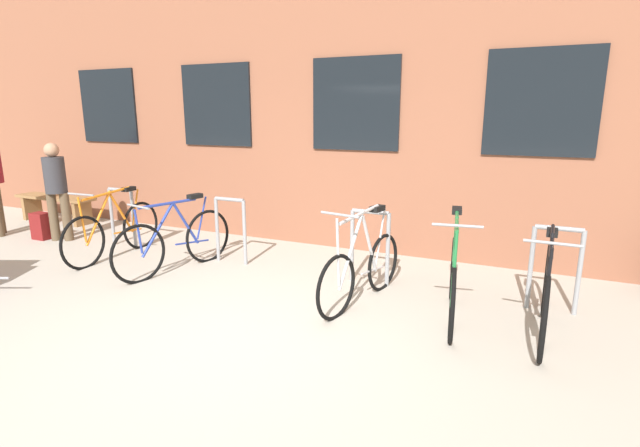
% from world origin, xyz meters
% --- Properties ---
extents(ground_plane, '(42.00, 42.00, 0.00)m').
position_xyz_m(ground_plane, '(0.00, 0.00, 0.00)').
color(ground_plane, '#B2ADA0').
extents(storefront_building, '(28.00, 5.46, 5.83)m').
position_xyz_m(storefront_building, '(-0.00, 5.91, 2.91)').
color(storefront_building, brown).
rests_on(storefront_building, ground).
extents(bike_rack, '(6.50, 0.05, 0.92)m').
position_xyz_m(bike_rack, '(-0.32, 1.90, 0.54)').
color(bike_rack, gray).
rests_on(bike_rack, ground).
extents(bicycle_orange, '(0.44, 1.80, 1.02)m').
position_xyz_m(bicycle_orange, '(-3.00, 1.44, 0.39)').
color(bicycle_orange, black).
rests_on(bicycle_orange, ground).
extents(bicycle_green, '(0.45, 1.77, 1.09)m').
position_xyz_m(bicycle_green, '(1.75, 1.36, 0.39)').
color(bicycle_green, black).
rests_on(bicycle_green, ground).
extents(bicycle_blue, '(0.55, 1.78, 0.99)m').
position_xyz_m(bicycle_blue, '(-1.78, 1.32, 0.40)').
color(bicycle_blue, black).
rests_on(bicycle_blue, ground).
extents(bicycle_silver, '(0.49, 1.65, 1.09)m').
position_xyz_m(bicycle_silver, '(0.79, 1.31, 0.38)').
color(bicycle_silver, black).
rests_on(bicycle_silver, ground).
extents(bicycle_black, '(0.44, 1.80, 1.03)m').
position_xyz_m(bicycle_black, '(2.60, 1.31, 0.40)').
color(bicycle_black, black).
rests_on(bicycle_black, ground).
extents(wooden_bench, '(1.74, 0.40, 0.50)m').
position_xyz_m(wooden_bench, '(-5.81, 2.63, 0.37)').
color(wooden_bench, olive).
rests_on(wooden_bench, ground).
extents(person_by_bench, '(0.35, 0.32, 1.57)m').
position_xyz_m(person_by_bench, '(-4.52, 1.74, 0.90)').
color(person_by_bench, brown).
rests_on(person_by_bench, ground).
extents(backpack, '(0.28, 0.20, 0.44)m').
position_xyz_m(backpack, '(-4.89, 1.66, 0.22)').
color(backpack, maroon).
rests_on(backpack, ground).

